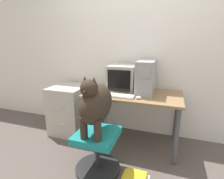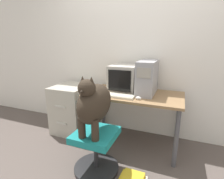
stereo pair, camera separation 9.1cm
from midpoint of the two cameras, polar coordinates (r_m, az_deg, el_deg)
The scene contains 11 objects.
ground_plane at distance 2.30m, azimuth 5.40°, elevation -21.10°, with size 12.00×12.00×0.00m, color #564C47.
wall_back at distance 2.58m, azimuth 10.97°, elevation 13.59°, with size 8.00×0.05×2.60m.
desk at distance 2.30m, azimuth 8.19°, elevation -3.56°, with size 1.22×0.68×0.72m.
crt_monitor at distance 2.39m, azimuth 5.14°, elevation 3.78°, with size 0.36×0.41×0.35m.
pc_tower at distance 2.28m, azimuth 12.59°, elevation 3.90°, with size 0.21×0.49×0.42m.
keyboard at distance 2.13m, azimuth 2.95°, elevation -2.01°, with size 0.42×0.15×0.03m.
computer_mouse at distance 2.04m, azimuth 9.86°, elevation -2.80°, with size 0.07×0.04×0.04m.
office_chair at distance 1.97m, azimuth -3.86°, elevation -18.97°, with size 0.49×0.49×0.46m.
dog at distance 1.72m, azimuth -4.36°, elevation -4.47°, with size 0.26×0.54×0.61m.
filing_cabinet at distance 2.80m, azimuth -11.93°, elevation -6.06°, with size 0.49×0.57×0.72m.
book_stack_floor at distance 1.97m, azimuth 8.41°, elevation -27.07°, with size 0.30×0.21×0.08m.
Camera 2 is at (0.54, -1.77, 1.35)m, focal length 28.00 mm.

